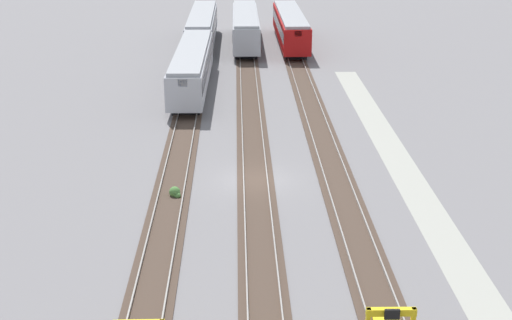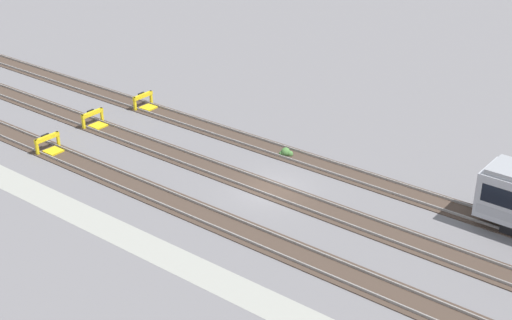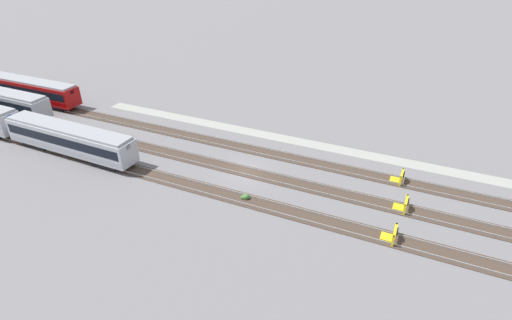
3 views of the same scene
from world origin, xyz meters
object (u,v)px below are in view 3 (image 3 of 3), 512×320
Objects in this scene: subway_car_front_row_left_inner at (70,139)px; bumper_stop_middle_track at (391,235)px; bumper_stop_nearest_track at (399,177)px; subway_car_front_row_leftmost at (30,90)px; bumper_stop_near_inner_track at (403,205)px; weed_clump at (246,197)px.

subway_car_front_row_left_inner is 37.08m from bumper_stop_middle_track.
subway_car_front_row_left_inner is at bearing 15.20° from bumper_stop_nearest_track.
bumper_stop_nearest_track is (-55.24, 0.03, -1.53)m from subway_car_front_row_leftmost.
weed_clump is at bearing 17.99° from bumper_stop_near_inner_track.
bumper_stop_near_inner_track is 4.95m from bumper_stop_middle_track.
subway_car_front_row_left_inner is at bearing 0.03° from bumper_stop_middle_track.
bumper_stop_middle_track reaches higher than weed_clump.
bumper_stop_nearest_track is (-36.45, -9.90, -1.53)m from subway_car_front_row_left_inner.
subway_car_front_row_leftmost reaches higher than bumper_stop_near_inner_track.
subway_car_front_row_leftmost is 55.26m from bumper_stop_nearest_track.
subway_car_front_row_leftmost is 21.25m from subway_car_front_row_left_inner.
weed_clump is at bearing -0.90° from bumper_stop_middle_track.
subway_car_front_row_leftmost is 9.01× the size of bumper_stop_middle_track.
weed_clump is (-41.68, 9.69, -1.80)m from subway_car_front_row_leftmost.
subway_car_front_row_leftmost is at bearing -10.07° from bumper_stop_middle_track.
bumper_stop_near_inner_track is (-56.21, 4.97, -1.53)m from subway_car_front_row_leftmost.
bumper_stop_middle_track is at bearing 93.42° from bumper_stop_nearest_track.
bumper_stop_nearest_track is 5.04m from bumper_stop_near_inner_track.
subway_car_front_row_left_inner is 22.97m from weed_clump.
bumper_stop_middle_track is (0.38, 4.94, 0.00)m from bumper_stop_near_inner_track.
bumper_stop_near_inner_track is at bearing -94.42° from bumper_stop_middle_track.
bumper_stop_nearest_track is 2.18× the size of weed_clump.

